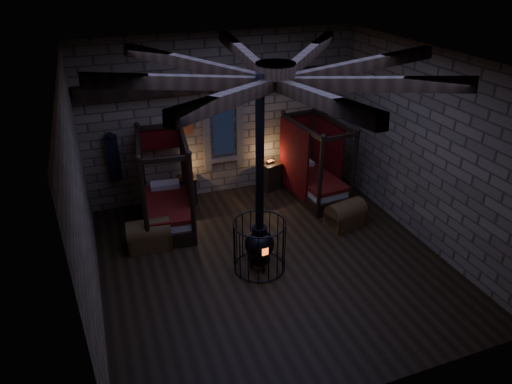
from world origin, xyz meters
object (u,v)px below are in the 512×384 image
object	(u,v)px
trunk_left	(149,235)
stove	(259,242)
bed_right	(313,179)
bed_left	(167,204)
trunk_right	(345,215)

from	to	relation	value
trunk_left	stove	distance (m)	2.58
bed_right	stove	distance (m)	3.48
bed_left	bed_right	bearing A→B (deg)	7.27
trunk_left	bed_left	bearing A→B (deg)	59.26
trunk_left	trunk_right	size ratio (longest dim) A/B	0.98
stove	trunk_right	bearing A→B (deg)	13.96
trunk_left	stove	xyz separation A→B (m)	(2.02, -1.57, 0.35)
bed_left	trunk_right	world-z (taller)	bed_left
trunk_right	trunk_left	bearing A→B (deg)	158.74
bed_right	trunk_right	distance (m)	1.63
bed_right	bed_left	bearing A→B (deg)	175.75
trunk_right	stove	distance (m)	2.68
bed_left	trunk_right	bearing A→B (deg)	-15.11
bed_right	trunk_left	world-z (taller)	bed_right
bed_left	trunk_right	distance (m)	4.25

